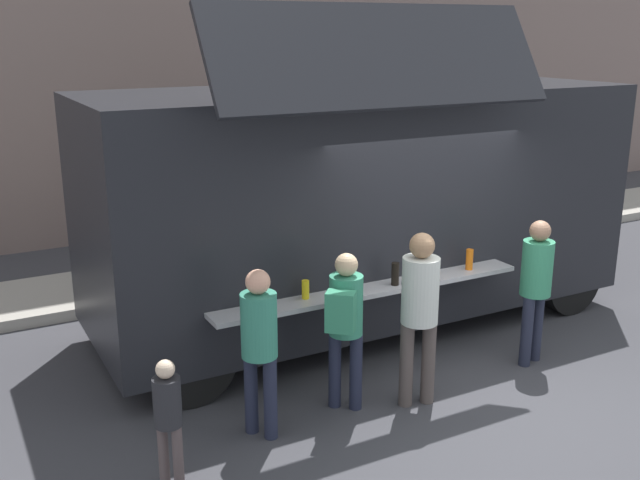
{
  "coord_description": "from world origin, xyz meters",
  "views": [
    {
      "loc": [
        -4.75,
        -5.15,
        3.6
      ],
      "look_at": [
        -0.89,
        1.85,
        1.3
      ],
      "focal_mm": 41.22,
      "sensor_mm": 36.0,
      "label": 1
    }
  ],
  "objects_px": {
    "trash_bin": "(504,206)",
    "customer_extra_browsing": "(536,279)",
    "customer_mid_with_backpack": "(345,317)",
    "customer_front_ordering": "(420,304)",
    "customer_rear_waiting": "(259,339)",
    "child_near_queue": "(168,412)",
    "food_truck_main": "(363,199)"
  },
  "relations": [
    {
      "from": "customer_rear_waiting",
      "to": "customer_extra_browsing",
      "type": "relative_size",
      "value": 0.97
    },
    {
      "from": "food_truck_main",
      "to": "customer_front_ordering",
      "type": "height_order",
      "value": "food_truck_main"
    },
    {
      "from": "food_truck_main",
      "to": "trash_bin",
      "type": "xyz_separation_m",
      "value": [
        4.48,
        2.32,
        -1.09
      ]
    },
    {
      "from": "customer_extra_browsing",
      "to": "customer_front_ordering",
      "type": "bearing_deg",
      "value": 79.3
    },
    {
      "from": "food_truck_main",
      "to": "customer_front_ordering",
      "type": "xyz_separation_m",
      "value": [
        -0.63,
        -2.06,
        -0.55
      ]
    },
    {
      "from": "customer_mid_with_backpack",
      "to": "customer_extra_browsing",
      "type": "bearing_deg",
      "value": -50.03
    },
    {
      "from": "customer_mid_with_backpack",
      "to": "child_near_queue",
      "type": "bearing_deg",
      "value": 144.13
    },
    {
      "from": "customer_extra_browsing",
      "to": "child_near_queue",
      "type": "bearing_deg",
      "value": 78.13
    },
    {
      "from": "customer_rear_waiting",
      "to": "child_near_queue",
      "type": "xyz_separation_m",
      "value": [
        -0.96,
        -0.35,
        -0.29
      ]
    },
    {
      "from": "customer_mid_with_backpack",
      "to": "customer_front_ordering",
      "type": "bearing_deg",
      "value": -67.52
    },
    {
      "from": "food_truck_main",
      "to": "customer_extra_browsing",
      "type": "distance_m",
      "value": 2.26
    },
    {
      "from": "customer_mid_with_backpack",
      "to": "customer_extra_browsing",
      "type": "relative_size",
      "value": 0.97
    },
    {
      "from": "trash_bin",
      "to": "customer_front_ordering",
      "type": "height_order",
      "value": "customer_front_ordering"
    },
    {
      "from": "trash_bin",
      "to": "customer_mid_with_backpack",
      "type": "height_order",
      "value": "customer_mid_with_backpack"
    },
    {
      "from": "customer_front_ordering",
      "to": "customer_rear_waiting",
      "type": "bearing_deg",
      "value": 95.82
    },
    {
      "from": "customer_front_ordering",
      "to": "customer_mid_with_backpack",
      "type": "xyz_separation_m",
      "value": [
        -0.69,
        0.25,
        -0.08
      ]
    },
    {
      "from": "trash_bin",
      "to": "customer_extra_browsing",
      "type": "distance_m",
      "value": 5.47
    },
    {
      "from": "customer_front_ordering",
      "to": "child_near_queue",
      "type": "relative_size",
      "value": 1.59
    },
    {
      "from": "trash_bin",
      "to": "customer_front_ordering",
      "type": "relative_size",
      "value": 0.59
    },
    {
      "from": "trash_bin",
      "to": "customer_rear_waiting",
      "type": "relative_size",
      "value": 0.65
    },
    {
      "from": "customer_extra_browsing",
      "to": "trash_bin",
      "type": "bearing_deg",
      "value": -55.06
    },
    {
      "from": "customer_front_ordering",
      "to": "customer_rear_waiting",
      "type": "distance_m",
      "value": 1.61
    },
    {
      "from": "food_truck_main",
      "to": "customer_front_ordering",
      "type": "relative_size",
      "value": 3.72
    },
    {
      "from": "customer_mid_with_backpack",
      "to": "customer_rear_waiting",
      "type": "xyz_separation_m",
      "value": [
        -0.91,
        -0.04,
        -0.02
      ]
    },
    {
      "from": "customer_mid_with_backpack",
      "to": "customer_rear_waiting",
      "type": "bearing_deg",
      "value": 134.77
    },
    {
      "from": "customer_mid_with_backpack",
      "to": "customer_extra_browsing",
      "type": "xyz_separation_m",
      "value": [
        2.36,
        -0.09,
        0.01
      ]
    },
    {
      "from": "customer_front_ordering",
      "to": "customer_rear_waiting",
      "type": "height_order",
      "value": "customer_front_ordering"
    },
    {
      "from": "trash_bin",
      "to": "customer_mid_with_backpack",
      "type": "distance_m",
      "value": 7.13
    },
    {
      "from": "customer_mid_with_backpack",
      "to": "food_truck_main",
      "type": "bearing_deg",
      "value": 6.19
    },
    {
      "from": "child_near_queue",
      "to": "customer_front_ordering",
      "type": "bearing_deg",
      "value": -31.6
    },
    {
      "from": "food_truck_main",
      "to": "customer_extra_browsing",
      "type": "height_order",
      "value": "food_truck_main"
    },
    {
      "from": "child_near_queue",
      "to": "customer_extra_browsing",
      "type": "bearing_deg",
      "value": -30.84
    }
  ]
}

